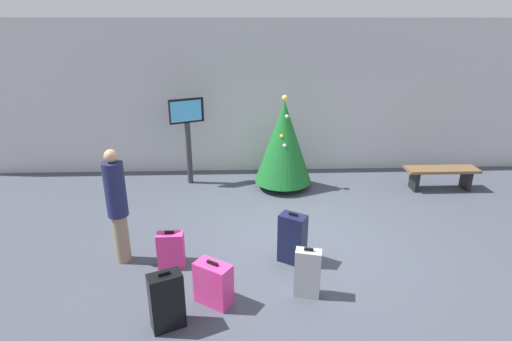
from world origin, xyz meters
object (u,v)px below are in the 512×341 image
(suitcase_2, at_px, (292,239))
(holiday_tree, at_px, (284,142))
(traveller_0, at_px, (117,204))
(suitcase_4, at_px, (167,301))
(waiting_bench, at_px, (441,173))
(flight_info_kiosk, at_px, (187,127))
(suitcase_3, at_px, (171,250))
(suitcase_1, at_px, (213,284))
(suitcase_0, at_px, (308,273))

(suitcase_2, bearing_deg, holiday_tree, 86.87)
(traveller_0, distance_m, suitcase_2, 2.59)
(suitcase_2, distance_m, suitcase_4, 2.09)
(holiday_tree, height_order, waiting_bench, holiday_tree)
(flight_info_kiosk, distance_m, waiting_bench, 5.51)
(suitcase_4, bearing_deg, traveller_0, 122.24)
(waiting_bench, relative_size, suitcase_3, 2.60)
(suitcase_1, bearing_deg, flight_info_kiosk, 100.58)
(flight_info_kiosk, height_order, waiting_bench, flight_info_kiosk)
(suitcase_1, xyz_separation_m, suitcase_2, (1.11, 0.90, 0.10))
(flight_info_kiosk, bearing_deg, suitcase_4, -86.73)
(suitcase_2, bearing_deg, flight_info_kiosk, 120.34)
(flight_info_kiosk, xyz_separation_m, suitcase_2, (1.88, -3.21, -0.90))
(suitcase_3, bearing_deg, holiday_tree, 56.58)
(holiday_tree, xyz_separation_m, suitcase_2, (-0.16, -2.87, -0.64))
(traveller_0, height_order, suitcase_3, traveller_0)
(traveller_0, relative_size, suitcase_1, 2.90)
(flight_info_kiosk, bearing_deg, suitcase_2, -59.66)
(waiting_bench, distance_m, suitcase_4, 6.48)
(suitcase_0, bearing_deg, traveller_0, 160.74)
(suitcase_1, xyz_separation_m, suitcase_3, (-0.67, 0.84, -0.01))
(flight_info_kiosk, relative_size, suitcase_3, 3.26)
(waiting_bench, distance_m, suitcase_1, 5.82)
(suitcase_1, height_order, suitcase_4, suitcase_4)
(waiting_bench, bearing_deg, suitcase_4, -142.49)
(waiting_bench, xyz_separation_m, traveller_0, (-6.04, -2.51, 0.57))
(traveller_0, bearing_deg, suitcase_1, -35.84)
(traveller_0, distance_m, suitcase_1, 1.86)
(flight_info_kiosk, distance_m, suitcase_1, 4.31)
(flight_info_kiosk, bearing_deg, holiday_tree, -9.49)
(waiting_bench, relative_size, suitcase_4, 1.99)
(waiting_bench, relative_size, suitcase_1, 2.49)
(traveller_0, bearing_deg, suitcase_2, -2.64)
(holiday_tree, distance_m, suitcase_4, 4.60)
(suitcase_0, bearing_deg, suitcase_1, -175.08)
(traveller_0, height_order, suitcase_4, traveller_0)
(suitcase_2, bearing_deg, suitcase_1, -140.88)
(traveller_0, height_order, suitcase_0, traveller_0)
(suitcase_3, bearing_deg, traveller_0, 166.51)
(flight_info_kiosk, distance_m, suitcase_0, 4.57)
(traveller_0, distance_m, suitcase_0, 2.84)
(traveller_0, bearing_deg, suitcase_4, -57.76)
(flight_info_kiosk, height_order, traveller_0, flight_info_kiosk)
(suitcase_0, bearing_deg, holiday_tree, 89.08)
(waiting_bench, bearing_deg, suitcase_1, -142.64)
(suitcase_2, bearing_deg, suitcase_0, -83.01)
(suitcase_2, bearing_deg, suitcase_4, -140.97)
(suitcase_2, bearing_deg, waiting_bench, 36.78)
(waiting_bench, height_order, suitcase_1, suitcase_1)
(suitcase_3, bearing_deg, flight_info_kiosk, 91.77)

